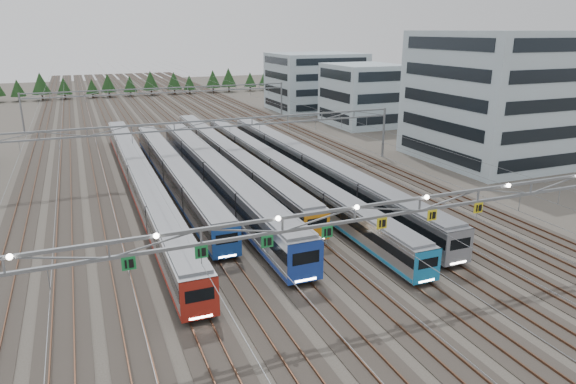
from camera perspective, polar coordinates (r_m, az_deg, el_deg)
name	(u,v)px	position (r m, az deg, el deg)	size (l,w,h in m)	color
ground	(351,304)	(40.19, 7.02, -12.26)	(400.00, 400.00, 0.00)	#47423A
track_bed	(154,108)	(132.63, -14.67, 9.03)	(54.00, 260.00, 5.42)	#2D2823
train_a	(140,177)	(67.76, -16.17, 1.61)	(2.80, 67.46, 3.64)	black
train_b	(174,172)	(69.48, -12.60, 2.23)	(2.73, 51.66, 3.55)	black
train_c	(216,175)	(65.78, -8.02, 1.87)	(3.14, 55.91, 4.09)	black
train_d	(229,157)	(76.12, -6.60, 3.89)	(2.76, 60.72, 3.59)	black
train_e	(279,169)	(69.51, -1.04, 2.56)	(2.54, 65.29, 3.30)	black
train_f	(311,166)	(70.43, 2.62, 2.93)	(2.86, 60.39, 3.73)	black
gantry_near	(355,217)	(37.07, 7.45, -2.81)	(56.36, 0.61, 8.08)	gray
gantry_mid	(214,130)	(73.59, -8.17, 6.81)	(56.36, 0.36, 8.00)	gray
gantry_far	(162,95)	(117.28, -13.78, 10.46)	(56.36, 0.36, 8.00)	gray
depot_bldg_south	(490,98)	(86.31, 21.50, 9.73)	(18.00, 22.00, 19.81)	#ACC2CD
depot_bldg_mid	(363,95)	(114.12, 8.35, 10.64)	(14.00, 16.00, 12.96)	#ACC2CD
depot_bldg_north	(316,82)	(135.33, 3.10, 12.14)	(22.00, 18.00, 14.29)	#ACC2CD
treeline	(142,82)	(170.84, -15.89, 11.66)	(100.10, 5.60, 7.02)	#332114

